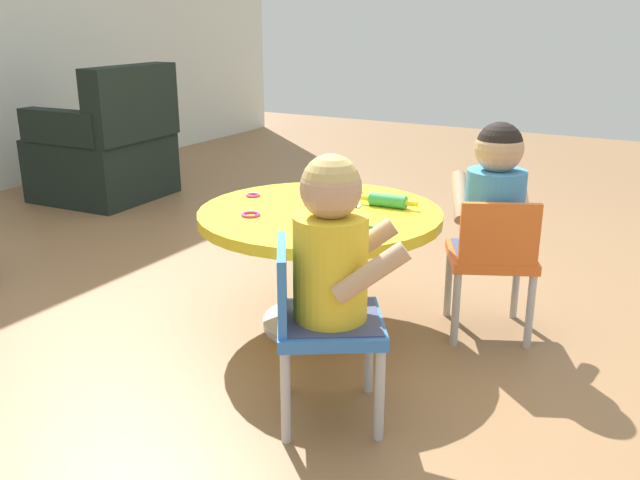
% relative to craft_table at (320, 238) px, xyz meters
% --- Properties ---
extents(ground_plane, '(10.00, 10.00, 0.00)m').
position_rel_craft_table_xyz_m(ground_plane, '(0.00, 0.00, -0.35)').
color(ground_plane, olive).
extents(craft_table, '(0.89, 0.89, 0.46)m').
position_rel_craft_table_xyz_m(craft_table, '(0.00, 0.00, 0.00)').
color(craft_table, silver).
rests_on(craft_table, ground).
extents(child_chair_left, '(0.41, 0.41, 0.54)m').
position_rel_craft_table_xyz_m(child_chair_left, '(-0.55, -0.30, -0.05)').
color(child_chair_left, '#B7B7BC').
rests_on(child_chair_left, ground).
extents(seated_child_left, '(0.41, 0.44, 0.51)m').
position_rel_craft_table_xyz_m(seated_child_left, '(-0.53, -0.34, 0.18)').
color(seated_child_left, '#3F4772').
rests_on(seated_child_left, ground).
extents(child_chair_right, '(0.40, 0.40, 0.54)m').
position_rel_craft_table_xyz_m(child_chair_right, '(0.23, -0.58, -0.05)').
color(child_chair_right, '#B7B7BC').
rests_on(child_chair_right, ground).
extents(seated_child_right, '(0.43, 0.39, 0.51)m').
position_rel_craft_table_xyz_m(seated_child_right, '(0.27, -0.57, 0.18)').
color(seated_child_right, '#3F4772').
rests_on(seated_child_right, ground).
extents(armchair_dark, '(0.75, 0.76, 0.85)m').
position_rel_craft_table_xyz_m(armchair_dark, '(1.02, 2.15, -0.04)').
color(armchair_dark, black).
rests_on(armchair_dark, ground).
extents(rolling_pin, '(0.06, 0.23, 0.05)m').
position_rel_craft_table_xyz_m(rolling_pin, '(0.16, -0.20, 0.13)').
color(rolling_pin, green).
rests_on(rolling_pin, craft_table).
extents(craft_scissors, '(0.14, 0.10, 0.01)m').
position_rel_craft_table_xyz_m(craft_scissors, '(0.04, -0.12, 0.11)').
color(craft_scissors, silver).
rests_on(craft_scissors, craft_table).
extents(playdough_blob_0, '(0.14, 0.14, 0.01)m').
position_rel_craft_table_xyz_m(playdough_blob_0, '(-0.15, -0.12, 0.11)').
color(playdough_blob_0, pink).
rests_on(playdough_blob_0, craft_table).
extents(playdough_blob_1, '(0.13, 0.13, 0.01)m').
position_rel_craft_table_xyz_m(playdough_blob_1, '(0.29, 0.04, 0.11)').
color(playdough_blob_1, '#F2CC72').
rests_on(playdough_blob_1, craft_table).
extents(cookie_cutter_0, '(0.07, 0.07, 0.01)m').
position_rel_craft_table_xyz_m(cookie_cutter_0, '(-0.19, 0.18, 0.11)').
color(cookie_cutter_0, '#D83FA5').
rests_on(cookie_cutter_0, craft_table).
extents(cookie_cutter_1, '(0.06, 0.06, 0.01)m').
position_rel_craft_table_xyz_m(cookie_cutter_1, '(0.04, 0.33, 0.11)').
color(cookie_cutter_1, '#D83FA5').
rests_on(cookie_cutter_1, craft_table).
extents(cookie_cutter_2, '(0.06, 0.06, 0.01)m').
position_rel_craft_table_xyz_m(cookie_cutter_2, '(-0.13, -0.26, 0.11)').
color(cookie_cutter_2, '#4CB259').
rests_on(cookie_cutter_2, craft_table).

